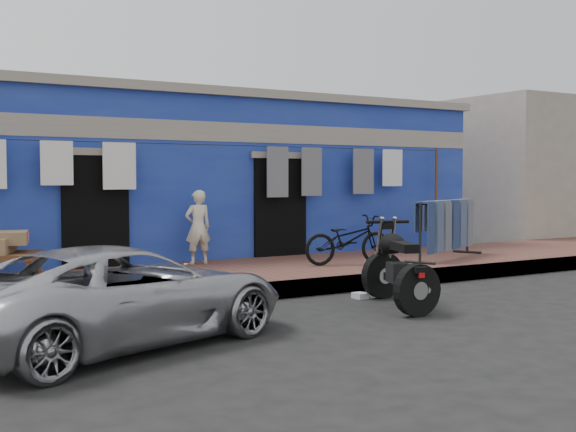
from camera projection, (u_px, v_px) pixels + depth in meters
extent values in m
plane|color=black|center=(368.00, 313.00, 9.16)|extent=(80.00, 80.00, 0.00)
cube|color=brown|center=(257.00, 276.00, 11.72)|extent=(28.00, 3.00, 0.25)
cube|color=gray|center=(304.00, 288.00, 10.48)|extent=(28.00, 0.10, 0.25)
cube|color=#192F97|center=(166.00, 184.00, 15.08)|extent=(12.00, 5.00, 3.20)
cube|color=#9E9384|center=(215.00, 132.00, 12.94)|extent=(12.00, 0.14, 0.35)
cube|color=#9E9384|center=(165.00, 103.00, 14.99)|extent=(12.20, 5.20, 0.16)
cube|color=black|center=(96.00, 219.00, 11.82)|extent=(1.10, 0.10, 2.10)
cube|color=black|center=(280.00, 214.00, 13.61)|extent=(1.10, 0.10, 2.10)
cube|color=#9E9384|center=(528.00, 172.00, 20.68)|extent=(6.00, 5.00, 3.80)
cylinder|color=brown|center=(436.00, 198.00, 15.29)|extent=(0.06, 0.06, 2.10)
cylinder|color=black|center=(223.00, 145.00, 12.68)|extent=(10.00, 0.01, 0.01)
cube|color=silver|center=(57.00, 163.00, 11.24)|extent=(0.50, 0.02, 0.69)
cube|color=silver|center=(119.00, 166.00, 11.75)|extent=(0.55, 0.02, 0.77)
cube|color=slate|center=(278.00, 172.00, 13.28)|extent=(0.45, 0.02, 0.93)
cube|color=slate|center=(312.00, 172.00, 13.66)|extent=(0.45, 0.02, 0.92)
cube|color=slate|center=(363.00, 171.00, 14.28)|extent=(0.50, 0.02, 0.89)
cube|color=silver|center=(392.00, 168.00, 14.65)|extent=(0.50, 0.02, 0.74)
imported|color=#B5B5BA|center=(121.00, 293.00, 7.42)|extent=(4.13, 2.82, 1.07)
imported|color=beige|center=(198.00, 227.00, 12.32)|extent=(0.47, 0.32, 1.27)
imported|color=black|center=(348.00, 234.00, 12.27)|extent=(1.65, 0.79, 1.02)
cube|color=silver|center=(246.00, 304.00, 9.61)|extent=(0.20, 0.16, 0.08)
cube|color=silver|center=(407.00, 288.00, 11.03)|extent=(0.13, 0.16, 0.07)
cube|color=silver|center=(360.00, 296.00, 10.29)|extent=(0.17, 0.21, 0.08)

